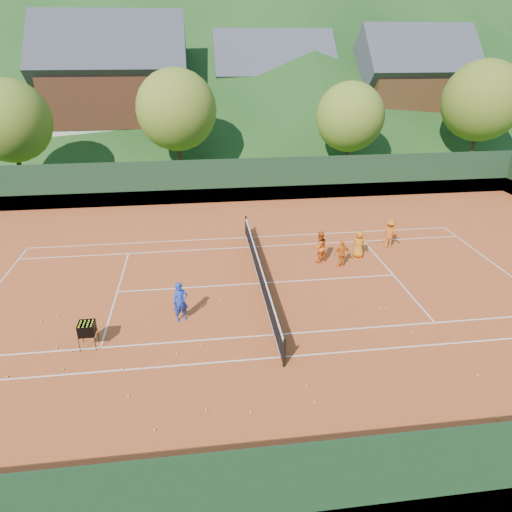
{
  "coord_description": "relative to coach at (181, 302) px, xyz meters",
  "views": [
    {
      "loc": [
        -2.54,
        -18.25,
        10.03
      ],
      "look_at": [
        -0.19,
        0.0,
        1.41
      ],
      "focal_mm": 32.0,
      "sensor_mm": 36.0,
      "label": 1
    }
  ],
  "objects": [
    {
      "name": "tree_c",
      "position": [
        13.51,
        21.63,
        3.7
      ],
      "size": [
        5.6,
        5.6,
        7.35
      ],
      "color": "#432B1B",
      "rests_on": "ground"
    },
    {
      "name": "tennis_ball_17",
      "position": [
        4.08,
        -1.21,
        -0.79
      ],
      "size": [
        0.07,
        0.07,
        0.07
      ],
      "primitive_type": "sphere",
      "color": "#C8D824",
      "rests_on": "clay_court"
    },
    {
      "name": "court_lines",
      "position": [
        3.51,
        2.63,
        -0.82
      ],
      "size": [
        23.83,
        11.03,
        0.0
      ],
      "color": "silver",
      "rests_on": "clay_court"
    },
    {
      "name": "chalet_left",
      "position": [
        -6.49,
        32.63,
        4.8
      ],
      "size": [
        13.8,
        9.93,
        12.92
      ],
      "color": "beige",
      "rests_on": "ground"
    },
    {
      "name": "tennis_ball_21",
      "position": [
        -3.11,
        0.1,
        -0.79
      ],
      "size": [
        0.07,
        0.07,
        0.07
      ],
      "primitive_type": "sphere",
      "color": "#C8D824",
      "rests_on": "clay_court"
    },
    {
      "name": "student_b",
      "position": [
        7.7,
        3.87,
        -0.14
      ],
      "size": [
        0.84,
        0.45,
        1.37
      ],
      "primitive_type": "imported",
      "rotation": [
        0.0,
        0.0,
        3.3
      ],
      "color": "orange",
      "rests_on": "clay_court"
    },
    {
      "name": "tennis_ball_23",
      "position": [
        0.71,
        1.06,
        -0.79
      ],
      "size": [
        0.07,
        0.07,
        0.07
      ],
      "primitive_type": "sphere",
      "color": "#C8D824",
      "rests_on": "clay_court"
    },
    {
      "name": "tennis_ball_15",
      "position": [
        1.63,
        1.34,
        -0.79
      ],
      "size": [
        0.07,
        0.07,
        0.07
      ],
      "primitive_type": "sphere",
      "color": "#C8D824",
      "rests_on": "clay_court"
    },
    {
      "name": "perimeter_fence",
      "position": [
        3.51,
        2.63,
        0.42
      ],
      "size": [
        40.4,
        24.24,
        3.0
      ],
      "color": "black",
      "rests_on": "clay_court"
    },
    {
      "name": "ground",
      "position": [
        3.51,
        2.63,
        -0.85
      ],
      "size": [
        400.0,
        400.0,
        0.0
      ],
      "primitive_type": "plane",
      "color": "#2A4E18",
      "rests_on": "ground"
    },
    {
      "name": "tree_a",
      "position": [
        -12.49,
        20.63,
        4.02
      ],
      "size": [
        6.0,
        6.0,
        7.88
      ],
      "color": "#3D2618",
      "rests_on": "ground"
    },
    {
      "name": "tennis_net",
      "position": [
        3.51,
        2.63,
        -0.33
      ],
      "size": [
        0.1,
        12.07,
        1.1
      ],
      "color": "black",
      "rests_on": "clay_court"
    },
    {
      "name": "tennis_ball_18",
      "position": [
        -0.66,
        -5.7,
        -0.79
      ],
      "size": [
        0.07,
        0.07,
        0.07
      ],
      "primitive_type": "sphere",
      "color": "#C8D824",
      "rests_on": "clay_court"
    },
    {
      "name": "student_d",
      "position": [
        10.93,
        5.81,
        -0.03
      ],
      "size": [
        1.17,
        0.91,
        1.59
      ],
      "primitive_type": "imported",
      "rotation": [
        0.0,
        0.0,
        2.79
      ],
      "color": "#D55F12",
      "rests_on": "clay_court"
    },
    {
      "name": "tennis_ball_16",
      "position": [
        -1.94,
        -2.85,
        -0.79
      ],
      "size": [
        0.07,
        0.07,
        0.07
      ],
      "primitive_type": "sphere",
      "color": "#C8D824",
      "rests_on": "clay_court"
    },
    {
      "name": "tennis_ball_7",
      "position": [
        9.25,
        -6.55,
        -0.79
      ],
      "size": [
        0.07,
        0.07,
        0.07
      ],
      "primitive_type": "sphere",
      "color": "#C8D824",
      "rests_on": "clay_court"
    },
    {
      "name": "chalet_right",
      "position": [
        23.51,
        32.63,
        4.41
      ],
      "size": [
        11.5,
        8.82,
        11.91
      ],
      "color": "beige",
      "rests_on": "ground"
    },
    {
      "name": "chalet_mid",
      "position": [
        9.51,
        36.63,
        4.14
      ],
      "size": [
        12.65,
        8.82,
        11.45
      ],
      "color": "beige",
      "rests_on": "ground"
    },
    {
      "name": "tree_b",
      "position": [
        -0.49,
        22.63,
        4.35
      ],
      "size": [
        6.4,
        6.4,
        8.4
      ],
      "color": "#3E2718",
      "rests_on": "ground"
    },
    {
      "name": "coach",
      "position": [
        0.0,
        0.0,
        0.0
      ],
      "size": [
        0.69,
        0.55,
        1.65
      ],
      "primitive_type": "imported",
      "rotation": [
        0.0,
        0.0,
        0.29
      ],
      "color": "#1B38B1",
      "rests_on": "clay_court"
    },
    {
      "name": "ball_hopper",
      "position": [
        -3.29,
        -1.34,
        -0.08
      ],
      "size": [
        0.57,
        0.57,
        1.0
      ],
      "color": "black",
      "rests_on": "clay_court"
    },
    {
      "name": "tennis_ball_3",
      "position": [
        -5.52,
        0.54,
        -0.79
      ],
      "size": [
        0.07,
        0.07,
        0.07
      ],
      "primitive_type": "sphere",
      "color": "#C8D824",
      "rests_on": "clay_court"
    },
    {
      "name": "tennis_ball_9",
      "position": [
        2.13,
        -5.39,
        -0.79
      ],
      "size": [
        0.07,
        0.07,
        0.07
      ],
      "primitive_type": "sphere",
      "color": "#C8D824",
      "rests_on": "clay_court"
    },
    {
      "name": "tennis_ball_11",
      "position": [
        8.73,
        -2.04,
        -0.79
      ],
      "size": [
        0.07,
        0.07,
        0.07
      ],
      "primitive_type": "sphere",
      "color": "#C8D824",
      "rests_on": "clay_court"
    },
    {
      "name": "tree_d",
      "position": [
        25.51,
        22.63,
        4.67
      ],
      "size": [
        6.8,
        6.8,
        8.93
      ],
      "color": "#3F2819",
      "rests_on": "ground"
    },
    {
      "name": "tennis_ball_8",
      "position": [
        -5.65,
        -2.77,
        -0.79
      ],
      "size": [
        0.07,
        0.07,
        0.07
      ],
      "primitive_type": "sphere",
      "color": "#C8D824",
      "rests_on": "clay_court"
    },
    {
      "name": "tennis_ball_10",
      "position": [
        -3.93,
        -2.61,
        -0.79
      ],
      "size": [
        0.07,
        0.07,
        0.07
      ],
      "primitive_type": "sphere",
      "color": "#C8D824",
      "rests_on": "clay_court"
    },
    {
      "name": "tennis_ball_0",
      "position": [
        4.13,
        -5.21,
        -0.79
      ],
      "size": [
        0.07,
        0.07,
        0.07
      ],
      "primitive_type": "sphere",
      "color": "#C8D824",
      "rests_on": "clay_court"
    },
    {
      "name": "tennis_ball_13",
      "position": [
        9.79,
        -4.67,
        -0.79
      ],
      "size": [
        0.07,
        0.07,
        0.07
      ],
      "primitive_type": "sphere",
      "color": "#C8D824",
      "rests_on": "clay_court"
    },
    {
      "name": "tennis_ball_22",
      "position": [
        8.16,
        -0.21,
        -0.79
      ],
      "size": [
        0.07,
        0.07,
        0.07
      ],
      "primitive_type": "sphere",
      "color": "#C8D824",
      "rests_on": "clay_court"
    },
    {
      "name": "tennis_ball_19",
      "position": [
        -4.94,
        0.9,
        -0.79
      ],
      "size": [
        0.07,
        0.07,
        0.07
      ],
      "primitive_type": "sphere",
      "color": "#C8D824",
      "rests_on": "clay_court"
    },
    {
      "name": "student_a",
      "position": [
        6.75,
        4.51,
        -0.01
      ],
      "size": [
        0.96,
        0.86,
        1.63
      ],
      "primitive_type": "imported",
      "rotation": [
        0.0,
        0.0,
        3.5
      ],
      "color": "#E95B14",
      "rests_on": "clay_court"
    },
    {
      "name": "tennis_ball_6",
      "position": [
        -0.13,
        -2.17,
        -0.79
      ],
      "size": [
        0.07,
        0.07,
        0.07
      ],
      "primitive_type": "sphere",
      "color": "#C8D824",
      "rests_on": "clay_court"
    },
    {
      "name": "student_c",
      "position": [
        8.9,
        4.81,
        -0.11
      ],
      "size": [
        0.82,
        0.7,
        1.43
      ],
      "primitive_type": "imported",
      "rotation": [
        0.0,
        0.0,
        2.72
      ],
      "color": "orange",
      "rests_on": "clay_court"
    },
    {
      "name": "clay_court",
      "position": [
        3.51,
        2.63,
        -0.84
      ],
      "size": [
        40.0,
        24.0,
        0.02
      ],
      "primitive_type": "cube",
      "color": "#B7491D",
      "rests_on": "ground"
    },
    {
      "name": "tennis_ball_2",
      "position": [
        8.41,
        -0.26,
        -0.79
      ],
      "size": [
        0.07,
        0.07,
        0.07
      ],
      "primitive_type": "sphere",
      "color": "#C8D824",
      "rests_on": "clay_court"
    },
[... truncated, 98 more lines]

